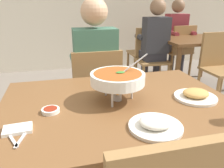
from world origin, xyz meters
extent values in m
cube|color=brown|center=(0.00, 0.00, 0.73)|extent=(1.29, 0.93, 0.04)
cylinder|color=brown|center=(-0.58, 0.40, 0.36)|extent=(0.07, 0.07, 0.71)
cylinder|color=brown|center=(0.58, 0.40, 0.36)|extent=(0.07, 0.07, 0.71)
cube|color=olive|center=(0.00, 0.84, 0.43)|extent=(0.44, 0.44, 0.03)
cube|color=olive|center=(0.00, 0.64, 0.68)|extent=(0.42, 0.04, 0.45)
cylinder|color=olive|center=(0.19, 1.03, 0.21)|extent=(0.04, 0.04, 0.42)
cylinder|color=olive|center=(-0.19, 1.03, 0.21)|extent=(0.04, 0.04, 0.42)
cylinder|color=olive|center=(0.19, 0.65, 0.21)|extent=(0.04, 0.04, 0.42)
cylinder|color=olive|center=(-0.19, 0.65, 0.21)|extent=(0.04, 0.04, 0.42)
cylinder|color=#2D2D38|center=(0.10, 0.86, 0.23)|extent=(0.10, 0.10, 0.45)
cylinder|color=#2D2D38|center=(-0.10, 0.86, 0.23)|extent=(0.10, 0.10, 0.45)
cube|color=#2D2D38|center=(0.00, 0.82, 0.51)|extent=(0.32, 0.32, 0.12)
cube|color=#3D6B56|center=(0.00, 0.74, 0.82)|extent=(0.36, 0.20, 0.50)
sphere|color=tan|center=(0.00, 0.74, 1.20)|extent=(0.22, 0.22, 0.22)
cylinder|color=#3D6B56|center=(0.16, 0.94, 0.77)|extent=(0.08, 0.28, 0.08)
cylinder|color=#3D6B56|center=(-0.16, 0.94, 0.77)|extent=(0.08, 0.28, 0.08)
cylinder|color=silver|center=(0.09, 0.02, 0.80)|extent=(0.01, 0.01, 0.10)
cylinder|color=silver|center=(-0.05, 0.10, 0.80)|extent=(0.01, 0.01, 0.10)
cylinder|color=silver|center=(-0.05, -0.06, 0.80)|extent=(0.01, 0.01, 0.10)
torus|color=silver|center=(0.00, 0.02, 0.85)|extent=(0.21, 0.21, 0.01)
cylinder|color=#B2B2B7|center=(0.00, 0.02, 0.77)|extent=(0.05, 0.05, 0.04)
cone|color=orange|center=(0.00, 0.02, 0.80)|extent=(0.02, 0.02, 0.04)
cylinder|color=white|center=(0.00, 0.02, 0.88)|extent=(0.30, 0.30, 0.06)
cylinder|color=#994C1E|center=(0.00, 0.02, 0.91)|extent=(0.26, 0.26, 0.01)
ellipsoid|color=#388433|center=(0.02, 0.02, 0.92)|extent=(0.05, 0.03, 0.01)
cylinder|color=silver|center=(0.09, 0.04, 0.94)|extent=(0.18, 0.01, 0.13)
cylinder|color=white|center=(0.09, -0.30, 0.76)|extent=(0.24, 0.24, 0.01)
ellipsoid|color=white|center=(0.09, -0.30, 0.79)|extent=(0.15, 0.13, 0.04)
cylinder|color=white|center=(0.44, -0.06, 0.76)|extent=(0.24, 0.24, 0.01)
ellipsoid|color=tan|center=(0.44, -0.06, 0.79)|extent=(0.15, 0.13, 0.04)
cylinder|color=white|center=(-0.37, -0.04, 0.76)|extent=(0.09, 0.09, 0.02)
cylinder|color=maroon|center=(-0.37, -0.04, 0.77)|extent=(0.07, 0.07, 0.01)
cube|color=white|center=(-0.50, -0.18, 0.76)|extent=(0.13, 0.09, 0.02)
cube|color=silver|center=(-0.52, -0.23, 0.76)|extent=(0.08, 0.16, 0.01)
cube|color=silver|center=(-0.47, -0.23, 0.76)|extent=(0.06, 0.17, 0.01)
cube|color=brown|center=(1.70, 1.85, 0.73)|extent=(1.00, 0.80, 0.04)
cylinder|color=brown|center=(1.26, 1.51, 0.36)|extent=(0.07, 0.07, 0.71)
cylinder|color=brown|center=(1.26, 2.19, 0.36)|extent=(0.07, 0.07, 0.71)
cylinder|color=brown|center=(2.14, 2.19, 0.36)|extent=(0.07, 0.07, 0.71)
cube|color=olive|center=(1.74, 2.41, 0.43)|extent=(0.46, 0.46, 0.03)
cube|color=olive|center=(1.75, 2.21, 0.68)|extent=(0.42, 0.06, 0.45)
cylinder|color=olive|center=(1.92, 2.61, 0.21)|extent=(0.04, 0.04, 0.42)
cylinder|color=olive|center=(1.54, 2.59, 0.21)|extent=(0.04, 0.04, 0.42)
cylinder|color=olive|center=(1.94, 2.23, 0.21)|extent=(0.04, 0.04, 0.42)
cylinder|color=olive|center=(1.56, 2.21, 0.21)|extent=(0.04, 0.04, 0.42)
cube|color=olive|center=(1.05, 1.89, 0.43)|extent=(0.47, 0.47, 0.03)
cube|color=olive|center=(1.06, 2.09, 0.68)|extent=(0.42, 0.07, 0.45)
cylinder|color=olive|center=(0.85, 1.71, 0.21)|extent=(0.04, 0.04, 0.42)
cylinder|color=olive|center=(1.23, 1.69, 0.21)|extent=(0.04, 0.04, 0.42)
cylinder|color=olive|center=(0.87, 2.09, 0.21)|extent=(0.04, 0.04, 0.42)
cylinder|color=olive|center=(1.25, 2.07, 0.21)|extent=(0.04, 0.04, 0.42)
cube|color=olive|center=(1.73, 1.21, 0.43)|extent=(0.44, 0.44, 0.03)
cube|color=olive|center=(1.73, 1.41, 0.68)|extent=(0.42, 0.04, 0.45)
cylinder|color=olive|center=(1.54, 1.02, 0.21)|extent=(0.04, 0.04, 0.42)
cylinder|color=olive|center=(1.54, 1.40, 0.21)|extent=(0.04, 0.04, 0.42)
cylinder|color=olive|center=(1.92, 1.40, 0.21)|extent=(0.04, 0.04, 0.42)
cube|color=olive|center=(1.10, 2.44, 0.43)|extent=(0.44, 0.44, 0.03)
cube|color=olive|center=(1.30, 2.44, 0.68)|extent=(0.04, 0.42, 0.45)
cylinder|color=olive|center=(0.91, 2.63, 0.21)|extent=(0.04, 0.04, 0.42)
cylinder|color=olive|center=(0.91, 2.25, 0.21)|extent=(0.04, 0.04, 0.42)
cylinder|color=olive|center=(1.29, 2.63, 0.21)|extent=(0.04, 0.04, 0.42)
cylinder|color=olive|center=(1.29, 2.25, 0.21)|extent=(0.04, 0.04, 0.42)
cylinder|color=#2D2D38|center=(1.62, 2.35, 0.23)|extent=(0.10, 0.10, 0.45)
cylinder|color=#2D2D38|center=(1.82, 2.35, 0.23)|extent=(0.10, 0.10, 0.45)
cube|color=#2D2D38|center=(1.72, 2.39, 0.51)|extent=(0.32, 0.32, 0.12)
cube|color=maroon|center=(1.72, 2.47, 0.82)|extent=(0.36, 0.20, 0.50)
sphere|color=#846047|center=(1.72, 2.47, 1.20)|extent=(0.22, 0.22, 0.22)
cylinder|color=maroon|center=(1.56, 2.27, 0.77)|extent=(0.08, 0.28, 0.08)
cylinder|color=maroon|center=(1.88, 2.27, 0.77)|extent=(0.08, 0.28, 0.08)
cylinder|color=#2D2D38|center=(1.16, 1.96, 0.23)|extent=(0.10, 0.10, 0.45)
cylinder|color=#2D2D38|center=(0.96, 1.96, 0.23)|extent=(0.10, 0.10, 0.45)
cube|color=#2D2D38|center=(1.06, 1.92, 0.51)|extent=(0.32, 0.32, 0.12)
cube|color=#2D2D33|center=(1.06, 1.84, 0.82)|extent=(0.36, 0.20, 0.50)
sphere|color=#846047|center=(1.06, 1.84, 1.20)|extent=(0.22, 0.22, 0.22)
cylinder|color=#2D2D33|center=(1.22, 2.04, 0.77)|extent=(0.08, 0.28, 0.08)
cylinder|color=#2D2D33|center=(0.90, 2.04, 0.77)|extent=(0.08, 0.28, 0.08)
camera|label=1|loc=(-0.30, -1.07, 1.28)|focal=35.22mm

